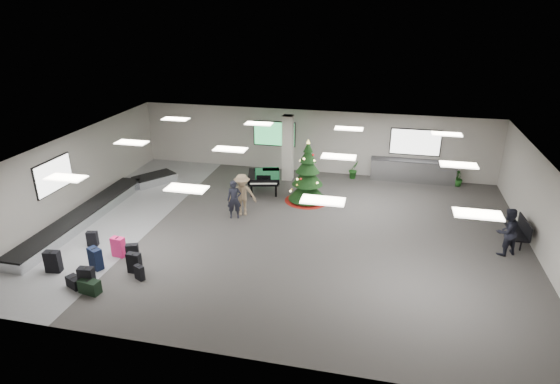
% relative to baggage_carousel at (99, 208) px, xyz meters
% --- Properties ---
extents(ground, '(18.00, 18.00, 0.00)m').
position_rel_baggage_carousel_xyz_m(ground, '(7.84, 0.08, -0.21)').
color(ground, '#3E3B38').
rests_on(ground, ground).
extents(room_envelope, '(18.02, 14.02, 3.21)m').
position_rel_baggage_carousel_xyz_m(room_envelope, '(7.46, 0.75, 2.12)').
color(room_envelope, '#AFA7A0').
rests_on(room_envelope, ground).
extents(baggage_carousel, '(2.28, 9.71, 0.43)m').
position_rel_baggage_carousel_xyz_m(baggage_carousel, '(0.00, 0.00, 0.00)').
color(baggage_carousel, silver).
rests_on(baggage_carousel, ground).
extents(service_counter, '(4.05, 0.65, 1.08)m').
position_rel_baggage_carousel_xyz_m(service_counter, '(12.84, 6.73, 0.33)').
color(service_counter, silver).
rests_on(service_counter, ground).
extents(suitcase_0, '(0.49, 0.31, 0.74)m').
position_rel_baggage_carousel_xyz_m(suitcase_0, '(2.83, -5.04, 0.15)').
color(suitcase_0, black).
rests_on(suitcase_0, ground).
extents(suitcase_1, '(0.45, 0.25, 0.71)m').
position_rel_baggage_carousel_xyz_m(suitcase_1, '(3.78, -3.88, 0.13)').
color(suitcase_1, black).
rests_on(suitcase_1, ground).
extents(pink_suitcase, '(0.48, 0.31, 0.73)m').
position_rel_baggage_carousel_xyz_m(pink_suitcase, '(2.72, -3.05, 0.14)').
color(pink_suitcase, '#FF216C').
rests_on(pink_suitcase, ground).
extents(suitcase_3, '(0.46, 0.36, 0.63)m').
position_rel_baggage_carousel_xyz_m(suitcase_3, '(3.34, -3.21, 0.09)').
color(suitcase_3, black).
rests_on(suitcase_3, ground).
extents(navy_suitcase, '(0.55, 0.47, 0.76)m').
position_rel_baggage_carousel_xyz_m(navy_suitcase, '(2.43, -3.95, 0.16)').
color(navy_suitcase, black).
rests_on(navy_suitcase, ground).
extents(suitcase_5, '(0.52, 0.33, 0.76)m').
position_rel_baggage_carousel_xyz_m(suitcase_5, '(1.19, -4.43, 0.16)').
color(suitcase_5, black).
rests_on(suitcase_5, ground).
extents(green_duffel, '(0.69, 0.42, 0.45)m').
position_rel_baggage_carousel_xyz_m(green_duffel, '(3.04, -5.24, 0.00)').
color(green_duffel, black).
rests_on(green_duffel, ground).
extents(suitcase_7, '(0.38, 0.31, 0.50)m').
position_rel_baggage_carousel_xyz_m(suitcase_7, '(4.14, -4.23, 0.03)').
color(suitcase_7, black).
rests_on(suitcase_7, ground).
extents(suitcase_8, '(0.41, 0.29, 0.57)m').
position_rel_baggage_carousel_xyz_m(suitcase_8, '(1.40, -2.58, 0.06)').
color(suitcase_8, black).
rests_on(suitcase_8, ground).
extents(black_duffel, '(0.61, 0.49, 0.37)m').
position_rel_baggage_carousel_xyz_m(black_duffel, '(2.41, -5.08, -0.04)').
color(black_duffel, black).
rests_on(black_duffel, ground).
extents(christmas_tree, '(1.97, 1.97, 2.82)m').
position_rel_baggage_carousel_xyz_m(christmas_tree, '(8.24, 3.20, 0.75)').
color(christmas_tree, '#690B09').
rests_on(christmas_tree, ground).
extents(grand_piano, '(1.76, 2.08, 1.03)m').
position_rel_baggage_carousel_xyz_m(grand_piano, '(6.12, 3.78, 0.52)').
color(grand_piano, black).
rests_on(grand_piano, ground).
extents(bench, '(0.57, 1.49, 0.93)m').
position_rel_baggage_carousel_xyz_m(bench, '(16.44, 1.05, 0.31)').
color(bench, black).
rests_on(bench, ground).
extents(traveler_a, '(0.67, 0.54, 1.58)m').
position_rel_baggage_carousel_xyz_m(traveler_a, '(5.66, 0.82, 0.58)').
color(traveler_a, black).
rests_on(traveler_a, ground).
extents(traveler_b, '(1.27, 0.92, 1.77)m').
position_rel_baggage_carousel_xyz_m(traveler_b, '(5.89, 1.18, 0.67)').
color(traveler_b, '#997E5E').
rests_on(traveler_b, ground).
extents(traveler_bench, '(1.05, 0.98, 1.73)m').
position_rel_baggage_carousel_xyz_m(traveler_bench, '(15.72, 0.07, 0.65)').
color(traveler_bench, black).
rests_on(traveler_bench, ground).
extents(potted_plant_left, '(0.64, 0.64, 0.92)m').
position_rel_baggage_carousel_xyz_m(potted_plant_left, '(10.02, 6.52, 0.24)').
color(potted_plant_left, '#143F14').
rests_on(potted_plant_left, ground).
extents(potted_plant_right, '(0.60, 0.60, 0.79)m').
position_rel_baggage_carousel_xyz_m(potted_plant_right, '(14.95, 6.58, 0.18)').
color(potted_plant_right, '#143F14').
rests_on(potted_plant_right, ground).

